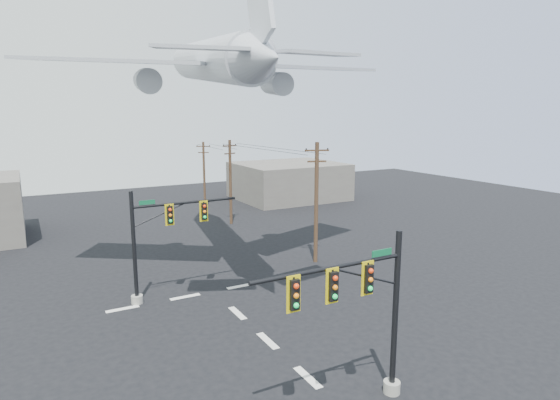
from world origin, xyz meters
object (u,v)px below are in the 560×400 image
signal_mast_near (365,312)px  utility_pole_a (316,201)px  utility_pole_b (230,181)px  signal_mast_far (158,241)px  utility_pole_c (204,174)px  airliner (214,61)px

signal_mast_near → utility_pole_a: bearing=62.6°
utility_pole_b → signal_mast_near: bearing=-121.1°
signal_mast_far → utility_pole_b: bearing=54.5°
signal_mast_far → utility_pole_a: 13.26m
signal_mast_far → utility_pole_a: size_ratio=0.75×
utility_pole_c → signal_mast_near: bearing=-78.3°
utility_pole_c → airliner: airliner is taller
signal_mast_near → utility_pole_b: utility_pole_b is taller
utility_pole_c → airliner: bearing=-84.3°
signal_mast_far → utility_pole_c: size_ratio=0.87×
utility_pole_a → airliner: bearing=-178.7°
signal_mast_far → utility_pole_b: size_ratio=0.80×
utility_pole_a → utility_pole_b: utility_pole_a is taller
utility_pole_b → utility_pole_c: size_ratio=1.09×
utility_pole_a → utility_pole_b: (-0.82, 15.57, -0.31)m
utility_pole_b → airliner: airliner is taller
signal_mast_near → utility_pole_b: bearing=76.3°
utility_pole_c → airliner: size_ratio=0.30×
signal_mast_near → signal_mast_far: size_ratio=1.00×
utility_pole_c → airliner: 26.57m
signal_mast_near → airliner: bearing=86.3°
signal_mast_near → utility_pole_c: bearing=78.7°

